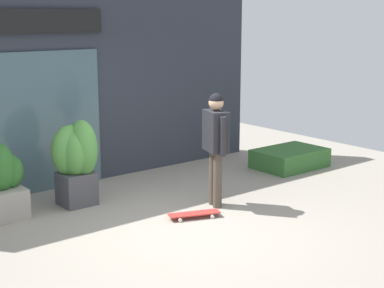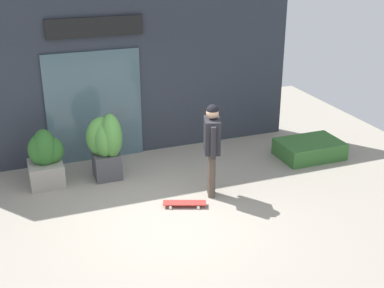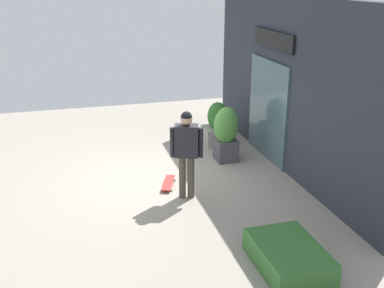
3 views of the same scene
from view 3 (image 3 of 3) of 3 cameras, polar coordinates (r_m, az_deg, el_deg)
ground_plane at (r=9.60m, az=-4.47°, el=-4.31°), size 12.00×12.00×0.00m
building_facade at (r=9.96m, az=11.65°, el=7.07°), size 7.38×0.31×3.61m
skateboarder at (r=8.41m, az=-0.68°, el=-0.25°), size 0.38×0.58×1.69m
skateboard at (r=9.26m, az=-2.97°, el=-4.82°), size 0.75×0.43×0.08m
planter_box_left at (r=10.30m, az=4.30°, el=1.78°), size 0.65×0.59×1.29m
planter_box_right at (r=11.39m, az=3.19°, el=2.61°), size 0.67×0.65×1.07m
hedge_ledge at (r=6.93m, az=11.86°, el=-13.51°), size 1.28×0.90×0.35m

